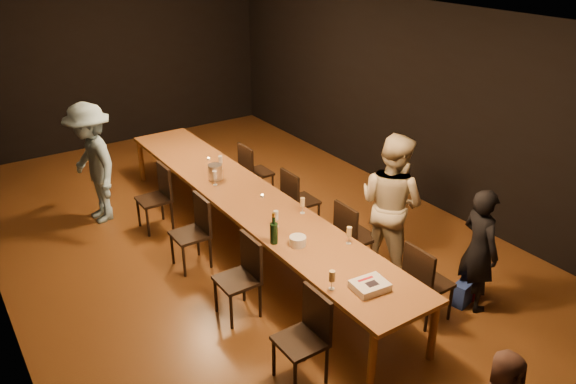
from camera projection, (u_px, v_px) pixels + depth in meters
ground at (250, 246)px, 7.63m from camera, size 10.00×10.00×0.00m
room_shell at (245, 97)px, 6.74m from camera, size 6.04×10.04×3.02m
table at (248, 200)px, 7.33m from camera, size 0.90×6.00×0.75m
chair_right_0 at (429, 282)px, 6.06m from camera, size 0.42×0.42×0.93m
chair_right_1 at (357, 236)px, 6.96m from camera, size 0.42×0.42×0.93m
chair_right_2 at (301, 200)px, 7.86m from camera, size 0.42×0.42×0.93m
chair_right_3 at (257, 172)px, 8.76m from camera, size 0.42×0.42×0.93m
chair_left_0 at (300, 340)px, 5.21m from camera, size 0.42×0.42×0.93m
chair_left_1 at (237, 279)px, 6.10m from camera, size 0.42×0.42×0.93m
chair_left_2 at (190, 234)px, 7.00m from camera, size 0.42×0.42×0.93m
chair_left_3 at (153, 199)px, 7.90m from camera, size 0.42×0.42×0.93m
woman_birthday at (479, 250)px, 6.16m from camera, size 0.45×0.59×1.45m
woman_tan at (391, 204)px, 6.79m from camera, size 0.84×0.99×1.79m
man_blue at (93, 163)px, 7.97m from camera, size 0.74×1.19×1.77m
gift_bag_red at (475, 288)px, 6.54m from camera, size 0.24×0.17×0.25m
gift_bag_blue at (462, 294)px, 6.41m from camera, size 0.26×0.20×0.29m
birthday_cake at (370, 286)px, 5.44m from camera, size 0.36×0.30×0.08m
plate_stack at (298, 241)px, 6.18m from camera, size 0.20×0.20×0.11m
champagne_bottle at (274, 228)px, 6.16m from camera, size 0.11×0.11×0.38m
ice_bucket at (215, 172)px, 7.76m from camera, size 0.26×0.26×0.22m
wineglass_0 at (332, 280)px, 5.41m from camera, size 0.06×0.06×0.21m
wineglass_1 at (349, 235)px, 6.19m from camera, size 0.06×0.06×0.21m
wineglass_2 at (276, 219)px, 6.54m from camera, size 0.06×0.06×0.21m
wineglass_3 at (303, 206)px, 6.85m from camera, size 0.06×0.06×0.21m
wineglass_4 at (215, 178)px, 7.59m from camera, size 0.06×0.06×0.21m
wineglass_5 at (221, 163)px, 8.08m from camera, size 0.06×0.06×0.21m
tealight_near at (378, 276)px, 5.63m from camera, size 0.05×0.05×0.03m
tealight_mid at (262, 196)px, 7.29m from camera, size 0.05×0.05×0.03m
tealight_far at (209, 159)px, 8.45m from camera, size 0.05×0.05×0.03m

